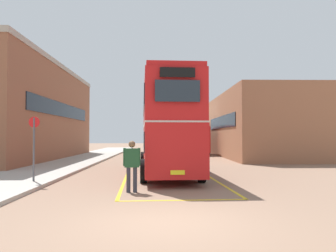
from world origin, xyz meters
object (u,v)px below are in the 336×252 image
pedestrian_boarding (132,162)px  bus_stop_sign (34,142)px  double_decker_bus (167,125)px  single_deck_bus (193,139)px

pedestrian_boarding → bus_stop_sign: size_ratio=0.69×
double_decker_bus → single_deck_bus: double_decker_bus is taller
double_decker_bus → single_deck_bus: 20.04m
double_decker_bus → bus_stop_sign: size_ratio=3.93×
single_deck_bus → double_decker_bus: bearing=-99.3°
double_decker_bus → pedestrian_boarding: size_ratio=5.71×
double_decker_bus → bus_stop_sign: double_decker_bus is taller
double_decker_bus → single_deck_bus: (3.23, 19.76, -0.87)m
single_deck_bus → pedestrian_boarding: single_deck_bus is taller
double_decker_bus → pedestrian_boarding: bearing=-103.5°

